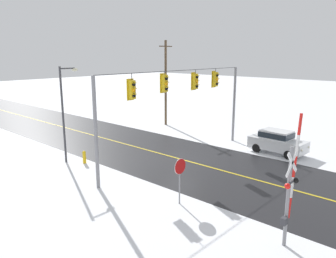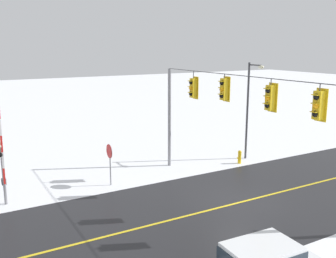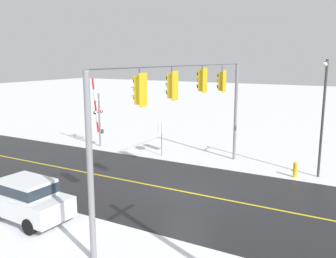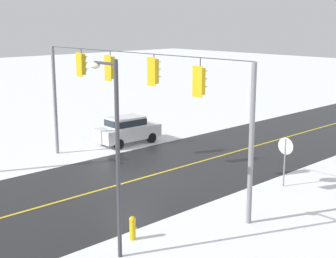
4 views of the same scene
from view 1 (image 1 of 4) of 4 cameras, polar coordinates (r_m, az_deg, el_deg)
ground_plane at (r=23.73m, az=2.03°, el=-5.15°), size 160.00×160.00×0.00m
road_asphalt at (r=27.82m, az=-7.43°, el=-2.54°), size 9.00×80.00×0.01m
lane_centre_line at (r=27.82m, az=-7.43°, el=-2.53°), size 0.14×72.00×0.01m
signal_span at (r=22.73m, az=2.11°, el=5.53°), size 14.20×0.47×6.22m
stop_sign at (r=16.36m, az=2.07°, el=-7.19°), size 0.80×0.09×2.35m
railroad_crossing at (r=13.52m, az=20.10°, el=-9.55°), size 1.15×0.31×5.15m
parked_car_white at (r=26.12m, az=18.16°, el=-1.94°), size 1.96×4.26×1.74m
streetlamp_near at (r=23.33m, az=-17.17°, el=3.87°), size 1.39×0.28×6.50m
fire_hydrant at (r=23.40m, az=-14.12°, el=-4.60°), size 0.24×0.31×0.88m
utility_pole at (r=34.42m, az=-0.40°, el=8.00°), size 1.80×0.24×8.61m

